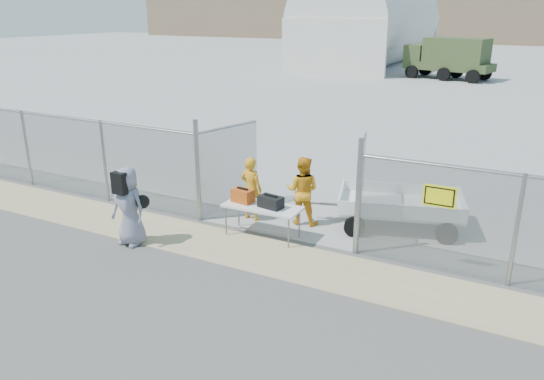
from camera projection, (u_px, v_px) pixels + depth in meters
The scene contains 13 objects.
ground at pixel (225, 272), 10.47m from camera, with size 160.00×160.00×0.00m, color #555252.
tarmac_inside at pixel (487, 68), 45.66m from camera, with size 160.00×80.00×0.01m, color #9F9F9F.
dirt_strip at pixel (250, 252), 11.31m from camera, with size 44.00×1.60×0.01m, color tan.
chain_link_fence at pixel (272, 190), 11.79m from camera, with size 40.00×0.20×2.20m, color gray, non-canonical shape.
quonset_hangar at pixel (370, 19), 47.07m from camera, with size 9.00×18.00×8.00m, color silver, non-canonical shape.
folding_table at pixel (262, 221), 11.97m from camera, with size 1.76×0.73×0.75m, color white, non-canonical shape.
orange_bag at pixel (243, 196), 12.04m from camera, with size 0.48×0.32×0.30m, color #C94F15.
black_duffel at pixel (271, 202), 11.71m from camera, with size 0.54×0.31×0.26m, color black.
security_worker_left at pixel (251, 189), 12.82m from camera, with size 0.58×0.38×1.58m, color orange.
security_worker_right at pixel (302, 191), 12.57m from camera, with size 0.81×0.63×1.66m, color orange.
visitor at pixel (129, 206), 11.45m from camera, with size 0.86×0.56×1.75m, color gray.
utility_trailer at pixel (400, 209), 12.49m from camera, with size 3.67×1.89×0.89m, color white, non-canonical shape.
military_truck at pixel (449, 59), 38.30m from camera, with size 6.13×2.26×2.93m, color #3C4D26, non-canonical shape.
Camera 1 is at (5.17, -7.88, 4.94)m, focal length 35.00 mm.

